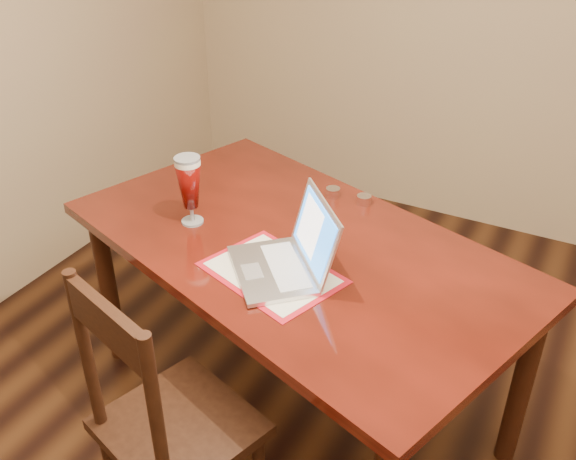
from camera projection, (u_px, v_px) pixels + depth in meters
The scene contains 3 objects.
room_shell at pixel (403, 53), 1.31m from camera, with size 4.51×5.01×2.71m.
dining_table at pixel (293, 263), 2.47m from camera, with size 2.00×1.52×1.11m.
dining_chair at pixel (168, 426), 2.07m from camera, with size 0.58×0.56×1.10m.
Camera 1 is at (0.40, -1.26, 2.14)m, focal length 40.00 mm.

